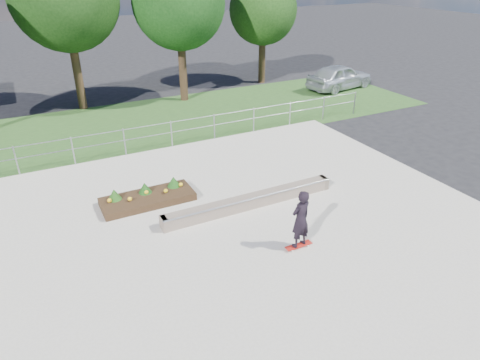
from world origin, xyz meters
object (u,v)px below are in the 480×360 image
(grind_ledge, at_px, (251,201))
(skateboarder, at_px, (301,219))
(planter_bed, at_px, (147,197))
(parked_car, at_px, (340,77))

(grind_ledge, relative_size, skateboarder, 3.37)
(planter_bed, height_order, skateboarder, skateboarder)
(skateboarder, distance_m, parked_car, 17.57)
(planter_bed, distance_m, parked_car, 17.15)
(planter_bed, distance_m, skateboarder, 5.39)
(grind_ledge, relative_size, parked_car, 1.31)
(planter_bed, xyz_separation_m, parked_car, (14.86, 8.55, 0.53))
(planter_bed, bearing_deg, parked_car, 29.93)
(skateboarder, height_order, parked_car, skateboarder)
(grind_ledge, height_order, planter_bed, planter_bed)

